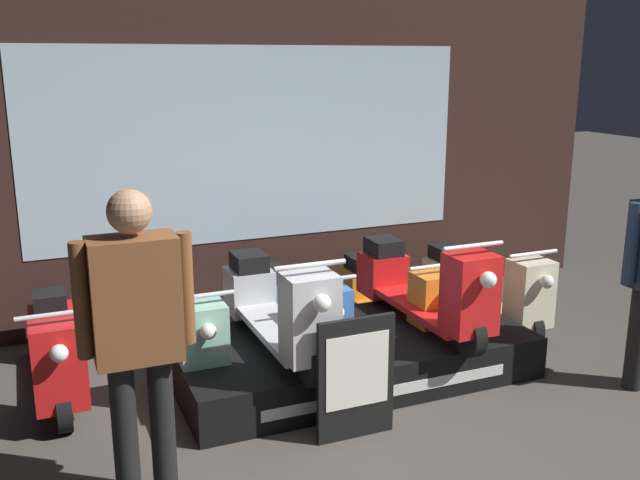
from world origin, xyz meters
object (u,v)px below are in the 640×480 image
(scooter_display_left, at_px, (277,307))
(person_left_browsing, at_px, (137,324))
(scooter_display_right, at_px, (423,287))
(price_sign_board, at_px, (356,378))
(scooter_backrow_0, at_px, (56,350))
(scooter_backrow_2, at_px, (296,315))
(scooter_backrow_3, at_px, (395,300))
(scooter_backrow_1, at_px, (183,331))
(scooter_backrow_4, at_px, (484,287))

(scooter_display_left, relative_size, person_left_browsing, 0.99)
(scooter_display_right, bearing_deg, price_sign_board, -139.45)
(scooter_display_left, bearing_deg, scooter_backrow_0, 157.49)
(scooter_display_right, distance_m, scooter_backrow_0, 2.69)
(scooter_backrow_0, xyz_separation_m, scooter_backrow_2, (1.80, 0.00, 0.00))
(scooter_backrow_0, bearing_deg, scooter_backrow_3, 0.00)
(scooter_backrow_0, relative_size, scooter_backrow_2, 1.00)
(scooter_backrow_3, height_order, price_sign_board, scooter_backrow_3)
(scooter_backrow_1, distance_m, scooter_backrow_4, 2.70)
(scooter_backrow_0, bearing_deg, person_left_browsing, -76.92)
(scooter_display_left, distance_m, scooter_display_right, 1.16)
(scooter_backrow_0, height_order, scooter_backrow_4, same)
(scooter_backrow_0, distance_m, scooter_backrow_4, 3.61)
(scooter_backrow_3, bearing_deg, scooter_backrow_4, 0.00)
(scooter_backrow_0, bearing_deg, scooter_backrow_2, 0.00)
(scooter_display_right, bearing_deg, scooter_backrow_3, 80.45)
(scooter_backrow_2, distance_m, scooter_backrow_4, 1.80)
(scooter_display_right, relative_size, scooter_backrow_2, 1.00)
(scooter_display_left, relative_size, scooter_backrow_4, 1.00)
(scooter_backrow_3, distance_m, price_sign_board, 1.75)
(scooter_display_right, xyz_separation_m, price_sign_board, (-0.94, -0.80, -0.22))
(scooter_backrow_0, xyz_separation_m, price_sign_board, (1.66, -1.40, 0.09))
(scooter_backrow_1, bearing_deg, scooter_display_right, -19.33)
(scooter_backrow_4, bearing_deg, scooter_backrow_1, 180.00)
(scooter_display_left, relative_size, scooter_backrow_3, 1.00)
(scooter_backrow_1, xyz_separation_m, price_sign_board, (0.76, -1.40, 0.09))
(scooter_backrow_4, bearing_deg, price_sign_board, -144.18)
(scooter_backrow_1, distance_m, price_sign_board, 1.60)
(scooter_display_left, relative_size, price_sign_board, 2.13)
(scooter_backrow_0, relative_size, scooter_backrow_4, 1.00)
(scooter_backrow_3, bearing_deg, scooter_backrow_1, 180.00)
(scooter_backrow_2, height_order, price_sign_board, scooter_backrow_2)
(scooter_backrow_1, relative_size, scooter_backrow_4, 1.00)
(scooter_backrow_1, height_order, person_left_browsing, person_left_browsing)
(scooter_display_left, distance_m, scooter_backrow_4, 2.27)
(scooter_display_right, height_order, scooter_backrow_4, scooter_display_right)
(scooter_display_left, height_order, scooter_backrow_2, scooter_display_left)
(scooter_display_left, relative_size, scooter_backrow_1, 1.00)
(scooter_display_right, height_order, person_left_browsing, person_left_browsing)
(scooter_display_left, height_order, scooter_backrow_1, scooter_display_left)
(scooter_backrow_0, distance_m, scooter_backrow_1, 0.90)
(scooter_backrow_2, xyz_separation_m, scooter_backrow_4, (1.80, 0.00, 0.00))
(scooter_display_right, xyz_separation_m, scooter_backrow_0, (-2.60, 0.60, -0.31))
(scooter_backrow_0, distance_m, scooter_backrow_2, 1.80)
(scooter_backrow_1, bearing_deg, price_sign_board, -61.49)
(scooter_backrow_0, bearing_deg, scooter_backrow_1, 0.00)
(scooter_backrow_2, distance_m, price_sign_board, 1.41)
(scooter_backrow_2, height_order, person_left_browsing, person_left_browsing)
(person_left_browsing, bearing_deg, scooter_backrow_2, 47.19)
(scooter_backrow_2, bearing_deg, price_sign_board, -95.70)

